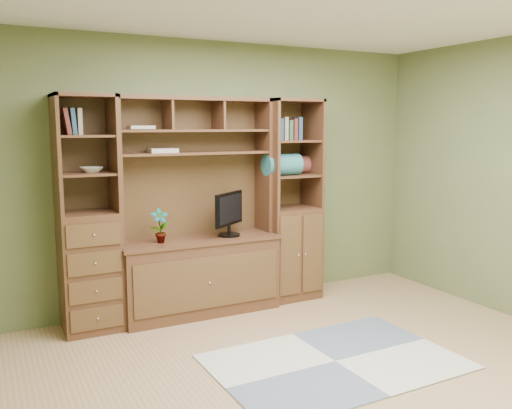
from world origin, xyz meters
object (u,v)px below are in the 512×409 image
left_tower (88,215)px  right_tower (290,200)px  center_hutch (198,207)px  monitor (229,206)px

left_tower → right_tower: size_ratio=1.00×
center_hutch → monitor: center_hutch is taller
left_tower → center_hutch: bearing=-2.3°
left_tower → monitor: size_ratio=3.51×
monitor → center_hutch: bearing=136.6°
left_tower → monitor: (1.30, -0.07, -0.00)m
center_hutch → monitor: (0.30, -0.03, -0.00)m
left_tower → right_tower: 2.02m
center_hutch → left_tower: (-1.00, 0.04, 0.00)m
right_tower → left_tower: bearing=180.0°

